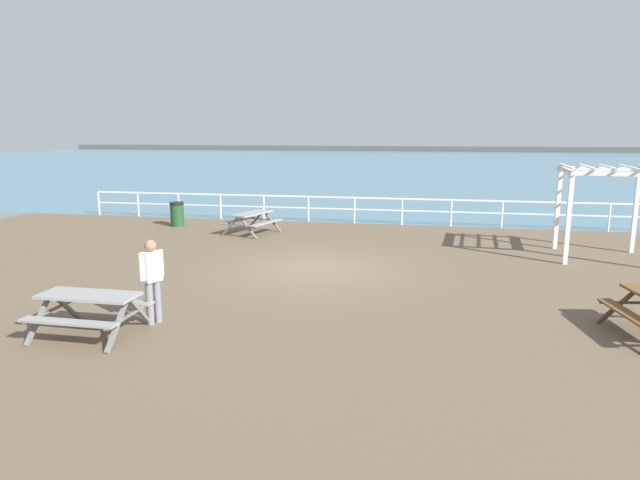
{
  "coord_description": "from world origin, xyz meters",
  "views": [
    {
      "loc": [
        3.02,
        -14.39,
        3.67
      ],
      "look_at": [
        0.14,
        -0.01,
        0.8
      ],
      "focal_mm": 31.12,
      "sensor_mm": 36.0,
      "label": 1
    }
  ],
  "objects_px": {
    "picnic_table_near_left": "(89,304)",
    "litter_bin": "(177,214)",
    "picnic_table_near_right": "(252,218)",
    "visitor": "(152,276)",
    "lattice_pergola": "(606,191)"
  },
  "relations": [
    {
      "from": "visitor",
      "to": "litter_bin",
      "type": "xyz_separation_m",
      "value": [
        -4.6,
        10.64,
        -0.47
      ]
    },
    {
      "from": "picnic_table_near_left",
      "to": "litter_bin",
      "type": "bearing_deg",
      "value": 108.51
    },
    {
      "from": "picnic_table_near_left",
      "to": "picnic_table_near_right",
      "type": "height_order",
      "value": "same"
    },
    {
      "from": "visitor",
      "to": "litter_bin",
      "type": "height_order",
      "value": "visitor"
    },
    {
      "from": "visitor",
      "to": "litter_bin",
      "type": "relative_size",
      "value": 1.75
    },
    {
      "from": "picnic_table_near_left",
      "to": "litter_bin",
      "type": "height_order",
      "value": "litter_bin"
    },
    {
      "from": "picnic_table_near_right",
      "to": "litter_bin",
      "type": "height_order",
      "value": "litter_bin"
    },
    {
      "from": "picnic_table_near_right",
      "to": "visitor",
      "type": "relative_size",
      "value": 1.3
    },
    {
      "from": "lattice_pergola",
      "to": "litter_bin",
      "type": "relative_size",
      "value": 2.87
    },
    {
      "from": "picnic_table_near_right",
      "to": "litter_bin",
      "type": "bearing_deg",
      "value": 90.64
    },
    {
      "from": "picnic_table_near_right",
      "to": "litter_bin",
      "type": "xyz_separation_m",
      "value": [
        -3.41,
        1.0,
        -0.1
      ]
    },
    {
      "from": "picnic_table_near_right",
      "to": "visitor",
      "type": "xyz_separation_m",
      "value": [
        1.19,
        -9.64,
        0.36
      ]
    },
    {
      "from": "picnic_table_near_left",
      "to": "visitor",
      "type": "height_order",
      "value": "visitor"
    },
    {
      "from": "visitor",
      "to": "litter_bin",
      "type": "bearing_deg",
      "value": -39.82
    },
    {
      "from": "visitor",
      "to": "lattice_pergola",
      "type": "xyz_separation_m",
      "value": [
        10.15,
        7.84,
        1.05
      ]
    }
  ]
}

